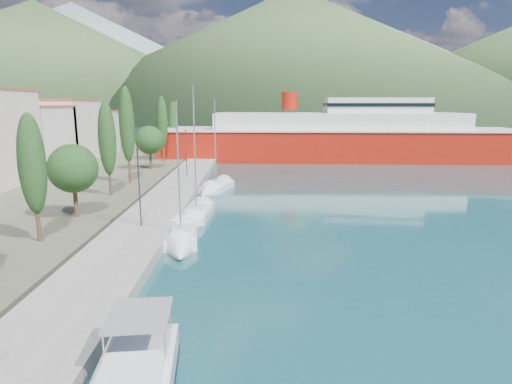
{
  "coord_description": "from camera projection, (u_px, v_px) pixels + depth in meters",
  "views": [
    {
      "loc": [
        -0.4,
        -18.19,
        10.1
      ],
      "look_at": [
        0.0,
        14.0,
        3.5
      ],
      "focal_mm": 30.0,
      "sensor_mm": 36.0,
      "label": 1
    }
  ],
  "objects": [
    {
      "name": "hills_far",
      "position": [
        347.0,
        57.0,
        612.08
      ],
      "size": [
        1480.0,
        900.0,
        180.0
      ],
      "color": "gray",
      "rests_on": "ground"
    },
    {
      "name": "sailboat_near",
      "position": [
        181.0,
        244.0,
        30.55
      ],
      "size": [
        3.41,
        8.09,
        11.27
      ],
      "color": "silver",
      "rests_on": "ground"
    },
    {
      "name": "lamp_posts",
      "position": [
        141.0,
        183.0,
        33.46
      ],
      "size": [
        0.15,
        47.78,
        6.06
      ],
      "color": "#2D2D33",
      "rests_on": "quay"
    },
    {
      "name": "quay",
      "position": [
        170.0,
        198.0,
        45.13
      ],
      "size": [
        5.0,
        88.0,
        0.8
      ],
      "primitive_type": "cube",
      "color": "gray",
      "rests_on": "ground"
    },
    {
      "name": "sailboat_mid",
      "position": [
        193.0,
        219.0,
        37.13
      ],
      "size": [
        2.77,
        8.87,
        12.61
      ],
      "color": "silver",
      "rests_on": "ground"
    },
    {
      "name": "ferry",
      "position": [
        339.0,
        138.0,
        79.26
      ],
      "size": [
        65.94,
        17.63,
        12.96
      ],
      "color": "#A3180B",
      "rests_on": "ground"
    },
    {
      "name": "ground",
      "position": [
        252.0,
        137.0,
        137.4
      ],
      "size": [
        1400.0,
        1400.0,
        0.0
      ],
      "primitive_type": "plane",
      "color": "#184B50"
    },
    {
      "name": "sailboat_far",
      "position": [
        212.0,
        190.0,
        49.74
      ],
      "size": [
        4.57,
        8.35,
        11.71
      ],
      "color": "silver",
      "rests_on": "ground"
    },
    {
      "name": "hills_near",
      "position": [
        362.0,
        59.0,
        376.05
      ],
      "size": [
        1010.0,
        520.0,
        115.0
      ],
      "color": "#3E5A31",
      "rests_on": "ground"
    },
    {
      "name": "town_buildings",
      "position": [
        3.0,
        141.0,
        54.49
      ],
      "size": [
        9.2,
        69.2,
        11.3
      ],
      "color": "beige",
      "rests_on": "land_strip"
    },
    {
      "name": "tree_row",
      "position": [
        124.0,
        141.0,
        50.13
      ],
      "size": [
        4.18,
        65.9,
        11.55
      ],
      "color": "#47301E",
      "rests_on": "land_strip"
    }
  ]
}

